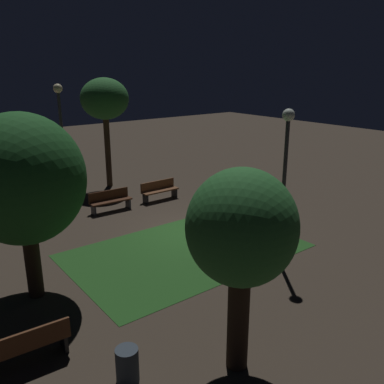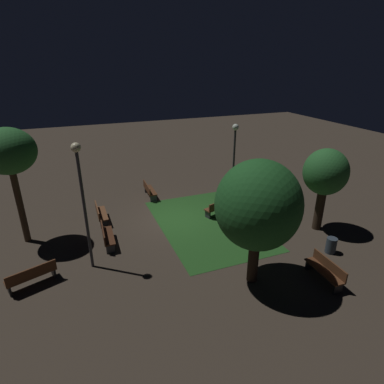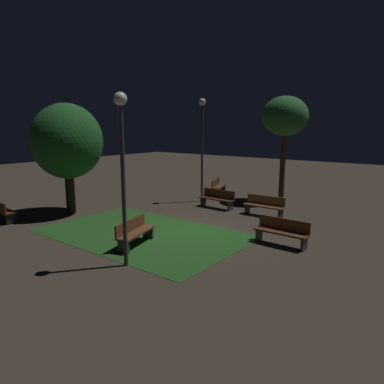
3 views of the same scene
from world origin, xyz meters
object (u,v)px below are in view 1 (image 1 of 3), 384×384
at_px(bench_by_lamp, 225,242).
at_px(trash_bin, 127,365).
at_px(bench_front_left, 25,345).
at_px(bench_near_trees, 110,200).
at_px(tree_left_canopy, 241,231).
at_px(lamp_post_plaza_east, 285,162).
at_px(bench_corner, 243,197).
at_px(tree_near_wall, 105,100).
at_px(tree_back_left, 23,180).
at_px(lamp_post_near_wall, 62,130).
at_px(bench_path_side, 39,192).
at_px(bench_front_right, 159,190).

xyz_separation_m(bench_by_lamp, trash_bin, (5.24, 2.97, -0.12)).
bearing_deg(trash_bin, bench_front_left, -49.07).
distance_m(bench_by_lamp, trash_bin, 6.03).
distance_m(bench_front_left, bench_by_lamp, 6.80).
distance_m(bench_near_trees, tree_left_canopy, 10.79).
bearing_deg(trash_bin, lamp_post_plaza_east, -165.61).
distance_m(bench_corner, tree_near_wall, 8.33).
bearing_deg(tree_back_left, lamp_post_near_wall, -119.12).
bearing_deg(trash_bin, bench_by_lamp, -150.48).
distance_m(bench_near_trees, bench_by_lamp, 6.34).
bearing_deg(bench_corner, lamp_post_near_wall, -32.76).
xyz_separation_m(bench_front_left, tree_near_wall, (-7.51, -11.10, 3.87)).
bearing_deg(lamp_post_near_wall, tree_left_canopy, 85.80).
xyz_separation_m(bench_front_left, tree_left_canopy, (-3.43, 2.64, 2.50)).
bearing_deg(bench_by_lamp, tree_near_wall, -94.84).
bearing_deg(bench_near_trees, lamp_post_plaza_east, 104.67).
bearing_deg(bench_front_left, bench_by_lamp, -168.87).
distance_m(bench_near_trees, tree_near_wall, 5.50).
bearing_deg(bench_path_side, tree_near_wall, -172.82).
distance_m(bench_front_right, lamp_post_plaza_east, 8.12).
bearing_deg(bench_by_lamp, tree_back_left, -13.38).
height_order(bench_near_trees, bench_front_left, same).
distance_m(bench_path_side, tree_back_left, 8.86).
bearing_deg(tree_left_canopy, bench_near_trees, -102.86).
height_order(bench_by_lamp, tree_left_canopy, tree_left_canopy).
height_order(bench_near_trees, bench_by_lamp, same).
xyz_separation_m(tree_near_wall, tree_back_left, (6.46, 8.44, -1.12)).
xyz_separation_m(bench_path_side, bench_by_lamp, (-2.90, 9.31, 0.00)).
distance_m(bench_near_trees, bench_corner, 5.73).
bearing_deg(bench_by_lamp, bench_front_right, -104.23).
relative_size(bench_by_lamp, tree_back_left, 0.38).
bearing_deg(bench_front_left, lamp_post_near_wall, -116.82).
height_order(bench_corner, bench_path_side, same).
xyz_separation_m(bench_by_lamp, tree_near_wall, (-0.83, -9.78, 3.87)).
relative_size(bench_path_side, lamp_post_plaza_east, 0.39).
height_order(bench_front_right, lamp_post_plaza_east, lamp_post_plaza_east).
distance_m(bench_path_side, bench_by_lamp, 9.75).
distance_m(bench_path_side, bench_front_left, 11.28).
height_order(bench_front_left, tree_left_canopy, tree_left_canopy).
bearing_deg(bench_path_side, bench_corner, 137.09).
xyz_separation_m(bench_near_trees, bench_front_left, (5.77, 7.59, 0.00)).
distance_m(bench_front_left, tree_back_left, 3.96).
bearing_deg(lamp_post_near_wall, bench_front_right, 168.69).
bearing_deg(bench_corner, tree_back_left, 10.25).
xyz_separation_m(bench_front_right, tree_back_left, (7.22, 4.94, 2.74)).
xyz_separation_m(bench_front_right, tree_near_wall, (0.76, -3.51, 3.87)).
relative_size(bench_front_right, tree_left_canopy, 0.43).
bearing_deg(bench_near_trees, bench_front_right, -180.00).
bearing_deg(bench_corner, trash_bin, 33.55).
bearing_deg(bench_path_side, bench_front_right, 145.96).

